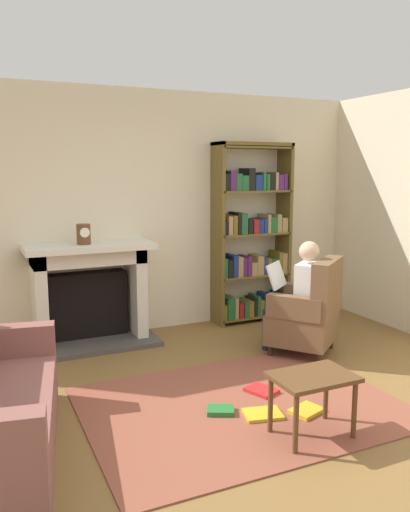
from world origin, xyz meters
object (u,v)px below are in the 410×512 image
at_px(side_table, 313,385).
at_px(seated_reader, 298,292).
at_px(fireplace, 89,290).
at_px(mantel_clock, 84,234).
at_px(armchair_reading, 309,312).
at_px(bookshelf, 252,237).

bearing_deg(side_table, seated_reader, 58.87).
bearing_deg(fireplace, seated_reader, -31.68).
xyz_separation_m(mantel_clock, seated_reader, (1.90, -1.04, -0.56)).
bearing_deg(fireplace, side_table, -69.71).
height_order(seated_reader, side_table, seated_reader).
height_order(mantel_clock, armchair_reading, mantel_clock).
height_order(mantel_clock, bookshelf, bookshelf).
distance_m(fireplace, seated_reader, 2.17).
distance_m(armchair_reading, seated_reader, 0.23).
bearing_deg(seated_reader, bookshelf, -134.79).
bearing_deg(side_table, fireplace, 110.29).
bearing_deg(seated_reader, side_table, 20.35).
bearing_deg(seated_reader, mantel_clock, -67.18).
relative_size(seated_reader, side_table, 2.04).
xyz_separation_m(seated_reader, side_table, (-0.88, -1.46, -0.24)).
relative_size(mantel_clock, armchair_reading, 0.21).
bearing_deg(seated_reader, fireplace, -70.20).
height_order(armchair_reading, seated_reader, seated_reader).
xyz_separation_m(bookshelf, seated_reader, (-0.13, -1.17, -0.41)).
xyz_separation_m(fireplace, bookshelf, (1.97, 0.04, 0.45)).
bearing_deg(mantel_clock, side_table, -67.85).
bearing_deg(mantel_clock, fireplace, 60.30).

